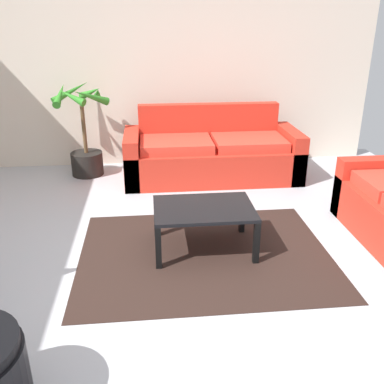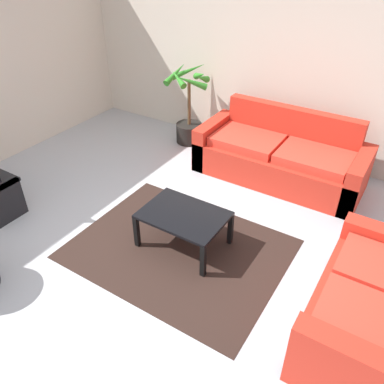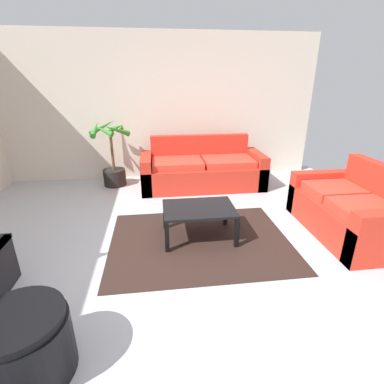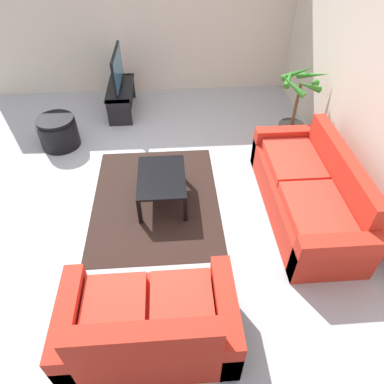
{
  "view_description": "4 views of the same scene",
  "coord_description": "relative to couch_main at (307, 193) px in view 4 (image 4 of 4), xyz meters",
  "views": [
    {
      "loc": [
        -0.12,
        -2.93,
        1.95
      ],
      "look_at": [
        0.21,
        0.32,
        0.61
      ],
      "focal_mm": 39.85,
      "sensor_mm": 36.0,
      "label": 1
    },
    {
      "loc": [
        2.11,
        -2.22,
        2.86
      ],
      "look_at": [
        0.35,
        0.58,
        0.61
      ],
      "focal_mm": 36.25,
      "sensor_mm": 36.0,
      "label": 2
    },
    {
      "loc": [
        -0.16,
        -2.73,
        1.88
      ],
      "look_at": [
        0.24,
        0.39,
        0.64
      ],
      "focal_mm": 26.85,
      "sensor_mm": 36.0,
      "label": 3
    },
    {
      "loc": [
        3.78,
        0.59,
        3.29
      ],
      "look_at": [
        0.66,
        0.81,
        0.41
      ],
      "focal_mm": 32.29,
      "sensor_mm": 36.0,
      "label": 4
    }
  ],
  "objects": [
    {
      "name": "potted_palm",
      "position": [
        -1.63,
        0.27,
        0.16
      ],
      "size": [
        0.77,
        0.79,
        1.21
      ],
      "color": "black",
      "rests_on": "ground"
    },
    {
      "name": "wall_left",
      "position": [
        -3.67,
        -2.28,
        1.05
      ],
      "size": [
        0.06,
        6.0,
        2.7
      ],
      "primitive_type": "cube",
      "color": "beige",
      "rests_on": "ground"
    },
    {
      "name": "ground_plane",
      "position": [
        -0.67,
        -2.28,
        -0.3
      ],
      "size": [
        6.6,
        6.6,
        0.0
      ],
      "primitive_type": "plane",
      "color": "#B2B2B7"
    },
    {
      "name": "ottoman",
      "position": [
        -1.76,
        -3.5,
        -0.06
      ],
      "size": [
        0.61,
        0.61,
        0.49
      ],
      "color": "black",
      "rests_on": "ground"
    },
    {
      "name": "tv",
      "position": [
        -2.82,
        -2.57,
        0.51
      ],
      "size": [
        1.05,
        0.1,
        0.63
      ],
      "color": "black",
      "rests_on": "tv_stand"
    },
    {
      "name": "wall_back",
      "position": [
        -0.67,
        0.72,
        1.05
      ],
      "size": [
        6.0,
        0.06,
        2.7
      ],
      "primitive_type": "cube",
      "color": "beige",
      "rests_on": "ground"
    },
    {
      "name": "coffee_table",
      "position": [
        -0.34,
        -1.85,
        0.06
      ],
      "size": [
        0.88,
        0.62,
        0.41
      ],
      "color": "black",
      "rests_on": "ground"
    },
    {
      "name": "couch_main",
      "position": [
        0.0,
        0.0,
        0.0
      ],
      "size": [
        2.21,
        0.9,
        0.9
      ],
      "color": "red",
      "rests_on": "ground"
    },
    {
      "name": "area_rug",
      "position": [
        -0.34,
        -1.95,
        -0.3
      ],
      "size": [
        2.2,
        1.7,
        0.01
      ],
      "primitive_type": "cube",
      "color": "black",
      "rests_on": "ground"
    },
    {
      "name": "couch_loveseat",
      "position": [
        1.61,
        -1.97,
        -0.0
      ],
      "size": [
        0.9,
        1.56,
        0.9
      ],
      "color": "red",
      "rests_on": "ground"
    },
    {
      "name": "tv_stand",
      "position": [
        -2.82,
        -2.58,
        0.01
      ],
      "size": [
        1.1,
        0.45,
        0.48
      ],
      "color": "black",
      "rests_on": "ground"
    }
  ]
}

